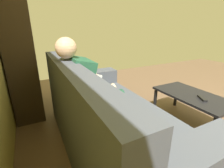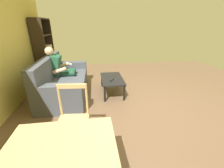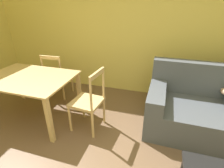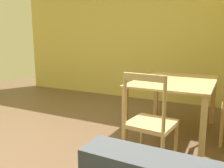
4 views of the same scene
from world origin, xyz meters
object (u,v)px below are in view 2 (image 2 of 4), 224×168
at_px(couch, 63,82).
at_px(coffee_table, 112,80).
at_px(tv_remote, 112,80).
at_px(person_lounging, 61,69).
at_px(bookshelf, 45,55).
at_px(dining_chair_facing_couch, 73,122).

distance_m(couch, coffee_table, 1.27).
distance_m(couch, tv_remote, 1.27).
bearing_deg(person_lounging, coffee_table, -105.76).
height_order(couch, bookshelf, bookshelf).
bearing_deg(person_lounging, dining_chair_facing_couch, -165.90).
xyz_separation_m(coffee_table, dining_chair_facing_couch, (-1.77, 0.79, 0.10)).
xyz_separation_m(couch, tv_remote, (-0.24, -1.24, 0.09)).
bearing_deg(couch, dining_chair_facing_couch, -165.65).
bearing_deg(person_lounging, bookshelf, 32.14).
relative_size(tv_remote, dining_chair_facing_couch, 0.18).
relative_size(couch, person_lounging, 1.74).
height_order(coffee_table, bookshelf, bookshelf).
relative_size(person_lounging, dining_chair_facing_couch, 1.24).
bearing_deg(bookshelf, couch, -151.43).
bearing_deg(person_lounging, couch, -167.58).
xyz_separation_m(couch, dining_chair_facing_couch, (-1.86, -0.48, 0.13)).
relative_size(coffee_table, bookshelf, 0.53).
bearing_deg(bookshelf, person_lounging, -147.86).
relative_size(bookshelf, dining_chair_facing_couch, 1.96).
relative_size(couch, coffee_table, 2.08).
xyz_separation_m(tv_remote, dining_chair_facing_couch, (-1.62, 0.77, 0.03)).
bearing_deg(coffee_table, person_lounging, 74.24).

